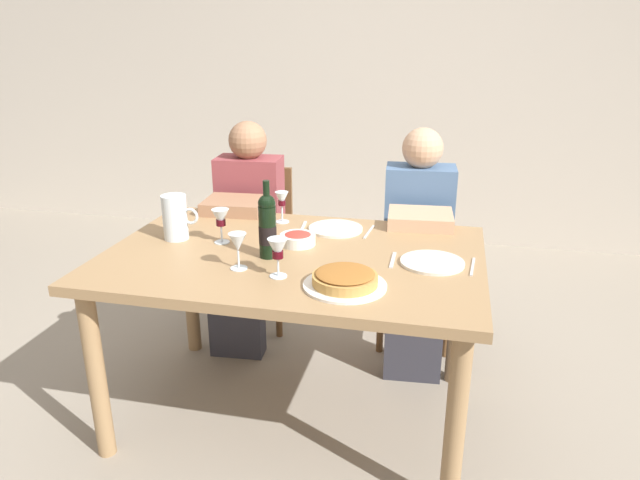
{
  "coord_description": "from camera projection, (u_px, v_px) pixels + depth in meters",
  "views": [
    {
      "loc": [
        0.59,
        -2.1,
        1.6
      ],
      "look_at": [
        0.1,
        0.05,
        0.81
      ],
      "focal_mm": 32.73,
      "sensor_mm": 36.0,
      "label": 1
    }
  ],
  "objects": [
    {
      "name": "ground_plane",
      "position": [
        296.0,
        412.0,
        2.59
      ],
      "size": [
        8.0,
        8.0,
        0.0
      ],
      "primitive_type": "plane",
      "color": "gray"
    },
    {
      "name": "back_wall",
      "position": [
        379.0,
        58.0,
        4.38
      ],
      "size": [
        8.0,
        0.1,
        2.8
      ],
      "primitive_type": "cube",
      "color": "beige",
      "rests_on": "ground"
    },
    {
      "name": "dining_table",
      "position": [
        293.0,
        274.0,
        2.36
      ],
      "size": [
        1.5,
        1.0,
        0.76
      ],
      "color": "#9E7A51",
      "rests_on": "ground"
    },
    {
      "name": "wine_bottle",
      "position": [
        267.0,
        226.0,
        2.25
      ],
      "size": [
        0.07,
        0.07,
        0.31
      ],
      "color": "black",
      "rests_on": "dining_table"
    },
    {
      "name": "water_pitcher",
      "position": [
        176.0,
        220.0,
        2.46
      ],
      "size": [
        0.16,
        0.1,
        0.19
      ],
      "color": "silver",
      "rests_on": "dining_table"
    },
    {
      "name": "baked_tart",
      "position": [
        345.0,
        279.0,
        2.02
      ],
      "size": [
        0.29,
        0.29,
        0.06
      ],
      "color": "white",
      "rests_on": "dining_table"
    },
    {
      "name": "salad_bowl",
      "position": [
        298.0,
        238.0,
        2.41
      ],
      "size": [
        0.15,
        0.15,
        0.05
      ],
      "color": "white",
      "rests_on": "dining_table"
    },
    {
      "name": "wine_glass_left_diner",
      "position": [
        282.0,
        201.0,
        2.67
      ],
      "size": [
        0.06,
        0.06,
        0.14
      ],
      "color": "silver",
      "rests_on": "dining_table"
    },
    {
      "name": "wine_glass_right_diner",
      "position": [
        221.0,
        219.0,
        2.41
      ],
      "size": [
        0.07,
        0.07,
        0.15
      ],
      "color": "silver",
      "rests_on": "dining_table"
    },
    {
      "name": "wine_glass_centre",
      "position": [
        238.0,
        244.0,
        2.15
      ],
      "size": [
        0.07,
        0.07,
        0.14
      ],
      "color": "silver",
      "rests_on": "dining_table"
    },
    {
      "name": "wine_glass_spare",
      "position": [
        278.0,
        250.0,
        2.07
      ],
      "size": [
        0.07,
        0.07,
        0.15
      ],
      "color": "silver",
      "rests_on": "dining_table"
    },
    {
      "name": "dinner_plate_left_setting",
      "position": [
        432.0,
        262.0,
        2.22
      ],
      "size": [
        0.24,
        0.24,
        0.01
      ],
      "primitive_type": "cylinder",
      "color": "silver",
      "rests_on": "dining_table"
    },
    {
      "name": "dinner_plate_right_setting",
      "position": [
        336.0,
        229.0,
        2.6
      ],
      "size": [
        0.24,
        0.24,
        0.01
      ],
      "primitive_type": "cylinder",
      "color": "silver",
      "rests_on": "dining_table"
    },
    {
      "name": "fork_left_setting",
      "position": [
        393.0,
        260.0,
        2.25
      ],
      "size": [
        0.02,
        0.16,
        0.0
      ],
      "primitive_type": "cube",
      "rotation": [
        0.0,
        0.0,
        1.58
      ],
      "color": "silver",
      "rests_on": "dining_table"
    },
    {
      "name": "knife_left_setting",
      "position": [
        473.0,
        267.0,
        2.19
      ],
      "size": [
        0.02,
        0.18,
        0.0
      ],
      "primitive_type": "cube",
      "rotation": [
        0.0,
        0.0,
        1.49
      ],
      "color": "silver",
      "rests_on": "dining_table"
    },
    {
      "name": "knife_right_setting",
      "position": [
        369.0,
        232.0,
        2.57
      ],
      "size": [
        0.03,
        0.18,
        0.0
      ],
      "primitive_type": "cube",
      "rotation": [
        0.0,
        0.0,
        1.49
      ],
      "color": "silver",
      "rests_on": "dining_table"
    },
    {
      "name": "spoon_right_setting",
      "position": [
        303.0,
        227.0,
        2.63
      ],
      "size": [
        0.03,
        0.16,
        0.0
      ],
      "primitive_type": "cube",
      "rotation": [
        0.0,
        0.0,
        1.67
      ],
      "color": "silver",
      "rests_on": "dining_table"
    },
    {
      "name": "chair_left",
      "position": [
        258.0,
        235.0,
        3.33
      ],
      "size": [
        0.43,
        0.43,
        0.87
      ],
      "rotation": [
        0.0,
        0.0,
        3.21
      ],
      "color": "brown",
      "rests_on": "ground"
    },
    {
      "name": "diner_left",
      "position": [
        245.0,
        228.0,
        3.07
      ],
      "size": [
        0.36,
        0.52,
        1.16
      ],
      "rotation": [
        0.0,
        0.0,
        3.21
      ],
      "color": "#8E3D42",
      "rests_on": "ground"
    },
    {
      "name": "chair_right",
      "position": [
        417.0,
        248.0,
        3.13
      ],
      "size": [
        0.43,
        0.43,
        0.87
      ],
      "rotation": [
        0.0,
        0.0,
        3.22
      ],
      "color": "brown",
      "rests_on": "ground"
    },
    {
      "name": "diner_right",
      "position": [
        418.0,
        242.0,
        2.87
      ],
      "size": [
        0.36,
        0.52,
        1.16
      ],
      "rotation": [
        0.0,
        0.0,
        3.22
      ],
      "color": "#4C6B93",
      "rests_on": "ground"
    }
  ]
}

